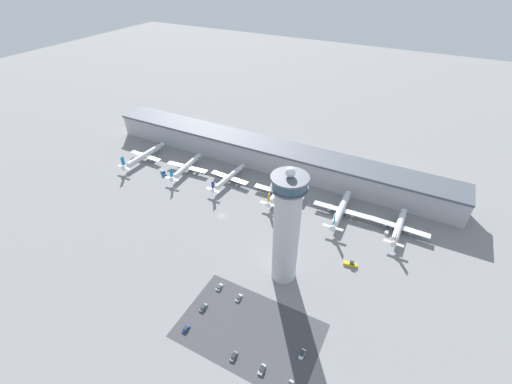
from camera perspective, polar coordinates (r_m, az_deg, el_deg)
name	(u,v)px	position (r m, az deg, el deg)	size (l,w,h in m)	color
ground_plane	(222,216)	(223.28, -5.75, -4.00)	(1000.00, 1000.00, 0.00)	gray
terminal_building	(269,155)	(267.77, 2.17, 6.18)	(279.50, 25.00, 19.05)	#B2B2B7
control_tower	(286,229)	(164.28, 5.10, -6.08)	(16.89, 16.89, 67.51)	#BCBCC1
parking_lot_surface	(249,331)	(168.60, -1.13, -22.09)	(64.00, 40.00, 0.01)	#424247
airplane_gate_alpha	(144,156)	(291.45, -18.13, 5.77)	(30.39, 44.13, 13.73)	silver
airplane_gate_bravo	(186,167)	(268.14, -11.57, 4.12)	(34.56, 38.84, 12.80)	silver
airplane_gate_charlie	(229,178)	(251.19, -4.58, 2.42)	(30.84, 39.50, 11.85)	silver
airplane_gate_delta	(278,192)	(236.61, 3.72, 0.02)	(36.40, 33.36, 12.65)	white
airplane_gate_echo	(341,210)	(226.27, 13.97, -2.91)	(36.30, 40.20, 14.17)	silver
airplane_gate_foxtrot	(399,227)	(224.81, 22.71, -5.37)	(36.10, 34.49, 13.17)	silver
service_truck_catering	(164,173)	(271.30, -15.15, 3.15)	(8.37, 6.89, 3.04)	black
service_truck_fuel	(387,230)	(225.29, 21.07, -5.95)	(2.59, 6.82, 3.12)	black
service_truck_baggage	(350,264)	(198.22, 15.46, -11.50)	(7.42, 3.25, 2.80)	black
car_red_hatchback	(302,354)	(163.62, 7.71, -25.19)	(1.87, 4.73, 1.47)	black
car_black_suv	(219,287)	(182.83, -6.16, -15.48)	(2.00, 4.30, 1.50)	black
car_green_van	(262,369)	(159.36, 0.98, -27.45)	(2.03, 4.60, 1.60)	black
car_white_wagon	(239,298)	(178.08, -2.89, -17.21)	(1.85, 4.40, 1.47)	black
car_yellow_taxi	(203,308)	(176.42, -8.76, -18.50)	(1.90, 4.82, 1.54)	black
car_silver_sedan	(234,356)	(162.23, -3.72, -25.65)	(1.86, 4.61, 1.45)	black
car_grey_coupe	(186,329)	(171.43, -11.59, -21.43)	(1.84, 4.12, 1.42)	black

